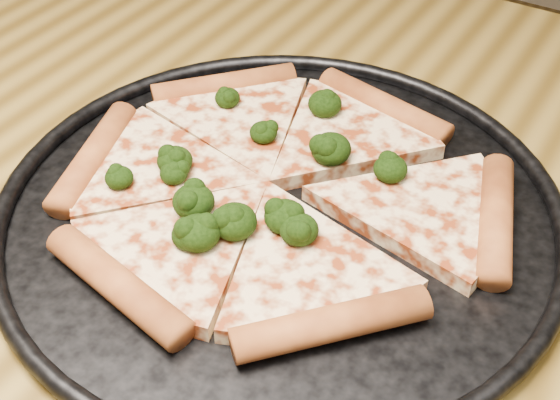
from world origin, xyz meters
The scene contains 4 objects.
dining_table centered at (0.00, 0.00, 0.66)m, with size 1.20×0.90×0.75m.
pizza_pan centered at (-0.01, 0.03, 0.76)m, with size 0.41×0.41×0.02m.
pizza centered at (-0.02, 0.05, 0.77)m, with size 0.35×0.32×0.02m.
broccoli_florets centered at (-0.03, 0.03, 0.78)m, with size 0.19×0.21×0.02m.
Camera 1 is at (0.21, -0.32, 1.13)m, focal length 49.85 mm.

